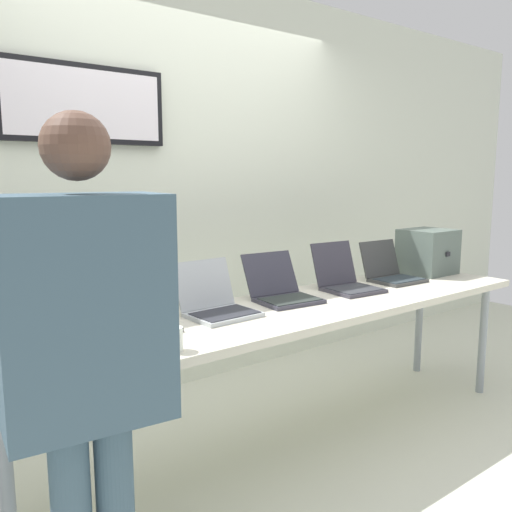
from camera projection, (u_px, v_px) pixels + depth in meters
The scene contains 12 objects.
ground at pixel (292, 447), 2.87m from camera, with size 8.00×8.00×0.04m, color beige.
back_wall at pixel (181, 184), 3.53m from camera, with size 8.00×0.11×2.77m.
workbench at pixel (293, 315), 2.76m from camera, with size 3.15×0.70×0.78m.
equipment_box at pixel (428, 251), 3.64m from camera, with size 0.34×0.32×0.31m.
laptop_station_0 at pixel (14, 339), 2.01m from camera, with size 0.34×0.36×0.24m.
laptop_station_1 at pixel (128, 319), 2.31m from camera, with size 0.39×0.35×0.21m.
laptop_station_2 at pixel (216, 303), 2.57m from camera, with size 0.33×0.35×0.25m.
laptop_station_3 at pixel (282, 290), 2.87m from camera, with size 0.35×0.40×0.24m.
laptop_station_4 at pixel (346, 280), 3.13m from camera, with size 0.33×0.38×0.27m.
laptop_station_5 at pixel (391, 272), 3.40m from camera, with size 0.33×0.33×0.25m.
person at pixel (85, 351), 1.44m from camera, with size 0.48×0.62×1.62m.
coffee_mug at pixel (173, 339), 2.03m from camera, with size 0.08×0.08×0.10m.
Camera 1 is at (-1.79, -2.00, 1.45)m, focal length 36.82 mm.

